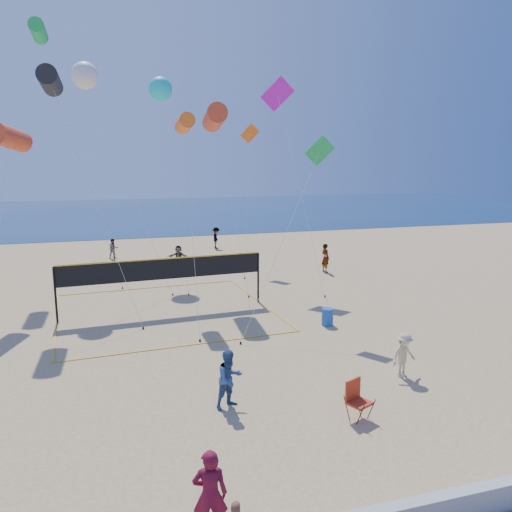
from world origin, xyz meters
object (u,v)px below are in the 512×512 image
object	(u,v)px
camp_chair	(356,397)
volleyball_net	(163,275)
trash_barrel	(327,317)
woman	(210,495)

from	to	relation	value
camp_chair	volleyball_net	world-z (taller)	volleyball_net
camp_chair	volleyball_net	distance (m)	12.58
trash_barrel	volleyball_net	distance (m)	8.02
trash_barrel	volleyball_net	world-z (taller)	volleyball_net
volleyball_net	trash_barrel	bearing A→B (deg)	-34.90
volleyball_net	woman	bearing A→B (deg)	-96.64
camp_chair	volleyball_net	size ratio (longest dim) A/B	0.12
woman	camp_chair	xyz separation A→B (m)	(4.89, 3.33, -0.29)
woman	volleyball_net	bearing A→B (deg)	-81.40
woman	camp_chair	world-z (taller)	woman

